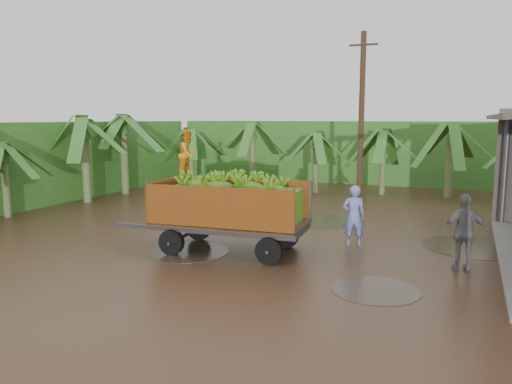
# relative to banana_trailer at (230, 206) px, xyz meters

# --- Properties ---
(ground) EXTENTS (100.00, 100.00, 0.00)m
(ground) POSITION_rel_banana_trailer_xyz_m (2.05, 1.46, -1.30)
(ground) COLOR black
(ground) RESTS_ON ground
(hedge_north) EXTENTS (22.00, 3.00, 3.60)m
(hedge_north) POSITION_rel_banana_trailer_xyz_m (0.05, 17.46, 0.50)
(hedge_north) COLOR #2D661E
(hedge_north) RESTS_ON ground
(hedge_west) EXTENTS (3.00, 18.00, 3.60)m
(hedge_west) POSITION_rel_banana_trailer_xyz_m (-11.95, 5.46, 0.50)
(hedge_west) COLOR #2D661E
(hedge_west) RESTS_ON ground
(banana_trailer) EXTENTS (6.02, 2.42, 3.45)m
(banana_trailer) POSITION_rel_banana_trailer_xyz_m (0.00, 0.00, 0.00)
(banana_trailer) COLOR #A35517
(banana_trailer) RESTS_ON ground
(man_blue) EXTENTS (0.77, 0.62, 1.83)m
(man_blue) POSITION_rel_banana_trailer_xyz_m (3.13, 1.96, -0.39)
(man_blue) COLOR #6F83CB
(man_blue) RESTS_ON ground
(man_grey) EXTENTS (1.23, 0.82, 1.94)m
(man_grey) POSITION_rel_banana_trailer_xyz_m (6.18, 0.66, -0.33)
(man_grey) COLOR slate
(man_grey) RESTS_ON ground
(utility_pole) EXTENTS (1.20, 0.24, 7.37)m
(utility_pole) POSITION_rel_banana_trailer_xyz_m (1.82, 9.08, 2.44)
(utility_pole) COLOR #47301E
(utility_pole) RESTS_ON ground
(banana_plants) EXTENTS (23.63, 20.65, 4.09)m
(banana_plants) POSITION_rel_banana_trailer_xyz_m (-4.15, 7.39, 0.49)
(banana_plants) COLOR #2D661E
(banana_plants) RESTS_ON ground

